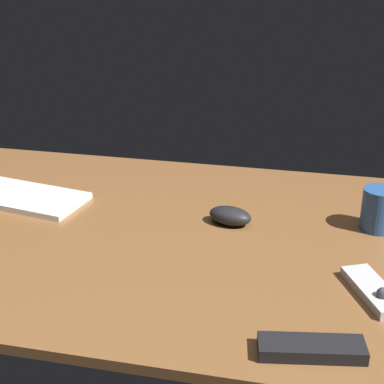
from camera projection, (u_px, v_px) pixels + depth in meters
The scene contains 6 objects.
desk at pixel (155, 236), 128.49cm from camera, with size 140.00×84.00×2.00cm, color brown.
keyboard at pixel (7, 194), 144.64cm from camera, with size 39.24×14.40×1.39cm, color white.
computer_mouse at pixel (230, 216), 130.70cm from camera, with size 9.66×5.69×3.91cm, color black.
media_remote at pixel (374, 291), 105.11cm from camera, with size 11.27×15.96×3.37cm.
tv_remote at pixel (311, 348), 90.50cm from camera, with size 16.29×5.13×2.15cm, color black.
coffee_mug at pixel (379, 209), 127.42cm from camera, with size 7.38×7.38×9.34cm, color #28518C.
Camera 1 is at (32.45, -109.45, 61.26)cm, focal length 55.67 mm.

